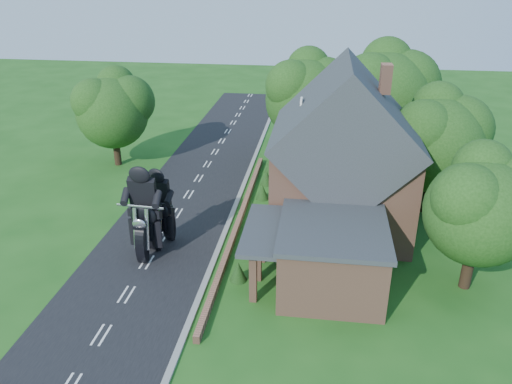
# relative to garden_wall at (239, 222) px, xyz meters

# --- Properties ---
(ground) EXTENTS (120.00, 120.00, 0.00)m
(ground) POSITION_rel_garden_wall_xyz_m (-4.30, -5.00, -0.20)
(ground) COLOR #1B4E16
(ground) RESTS_ON ground
(road) EXTENTS (7.00, 80.00, 0.02)m
(road) POSITION_rel_garden_wall_xyz_m (-4.30, -5.00, -0.19)
(road) COLOR black
(road) RESTS_ON ground
(kerb) EXTENTS (0.30, 80.00, 0.12)m
(kerb) POSITION_rel_garden_wall_xyz_m (-0.65, -5.00, -0.14)
(kerb) COLOR gray
(kerb) RESTS_ON ground
(garden_wall) EXTENTS (0.30, 22.00, 0.40)m
(garden_wall) POSITION_rel_garden_wall_xyz_m (0.00, 0.00, 0.00)
(garden_wall) COLOR #9B664F
(garden_wall) RESTS_ON ground
(house) EXTENTS (9.54, 8.64, 10.24)m
(house) POSITION_rel_garden_wall_xyz_m (6.19, 1.00, 4.14)
(house) COLOR #9B664F
(house) RESTS_ON ground
(annex) EXTENTS (7.05, 5.94, 3.44)m
(annex) POSITION_rel_garden_wall_xyz_m (5.57, -5.80, 1.57)
(annex) COLOR #9B664F
(annex) RESTS_ON ground
(tree_annex_side) EXTENTS (5.64, 5.20, 7.48)m
(tree_annex_side) POSITION_rel_garden_wall_xyz_m (12.83, -4.90, 4.49)
(tree_annex_side) COLOR black
(tree_annex_side) RESTS_ON ground
(tree_house_right) EXTENTS (6.51, 6.00, 8.40)m
(tree_house_right) POSITION_rel_garden_wall_xyz_m (12.35, 3.62, 4.99)
(tree_house_right) COLOR black
(tree_house_right) RESTS_ON ground
(tree_behind_house) EXTENTS (7.81, 7.20, 10.08)m
(tree_behind_house) POSITION_rel_garden_wall_xyz_m (9.88, 11.14, 6.03)
(tree_behind_house) COLOR black
(tree_behind_house) RESTS_ON ground
(tree_behind_left) EXTENTS (6.94, 6.40, 9.16)m
(tree_behind_left) POSITION_rel_garden_wall_xyz_m (3.86, 12.13, 5.53)
(tree_behind_left) COLOR black
(tree_behind_left) RESTS_ON ground
(tree_far_road) EXTENTS (6.08, 5.60, 7.84)m
(tree_far_road) POSITION_rel_garden_wall_xyz_m (-11.16, 9.11, 4.64)
(tree_far_road) COLOR black
(tree_far_road) RESTS_ON ground
(shrub_a) EXTENTS (0.90, 0.90, 1.10)m
(shrub_a) POSITION_rel_garden_wall_xyz_m (1.00, -6.00, 0.35)
(shrub_a) COLOR black
(shrub_a) RESTS_ON ground
(shrub_b) EXTENTS (0.90, 0.90, 1.10)m
(shrub_b) POSITION_rel_garden_wall_xyz_m (1.00, -3.50, 0.35)
(shrub_b) COLOR black
(shrub_b) RESTS_ON ground
(shrub_c) EXTENTS (0.90, 0.90, 1.10)m
(shrub_c) POSITION_rel_garden_wall_xyz_m (1.00, -1.00, 0.35)
(shrub_c) COLOR black
(shrub_c) RESTS_ON ground
(shrub_d) EXTENTS (0.90, 0.90, 1.10)m
(shrub_d) POSITION_rel_garden_wall_xyz_m (1.00, 4.00, 0.35)
(shrub_d) COLOR black
(shrub_d) RESTS_ON ground
(shrub_e) EXTENTS (0.90, 0.90, 1.10)m
(shrub_e) POSITION_rel_garden_wall_xyz_m (1.00, 6.50, 0.35)
(shrub_e) COLOR black
(shrub_e) RESTS_ON ground
(shrub_f) EXTENTS (0.90, 0.90, 1.10)m
(shrub_f) POSITION_rel_garden_wall_xyz_m (1.00, 9.00, 0.35)
(shrub_f) COLOR black
(shrub_f) RESTS_ON ground
(motorcycle_lead) EXTENTS (0.82, 1.61, 1.46)m
(motorcycle_lead) POSITION_rel_garden_wall_xyz_m (-3.92, -3.05, 0.53)
(motorcycle_lead) COLOR black
(motorcycle_lead) RESTS_ON ground
(motorcycle_follow) EXTENTS (0.55, 1.79, 1.64)m
(motorcycle_follow) POSITION_rel_garden_wall_xyz_m (-4.38, -4.33, 0.62)
(motorcycle_follow) COLOR black
(motorcycle_follow) RESTS_ON ground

